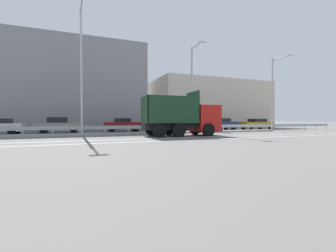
{
  "coord_description": "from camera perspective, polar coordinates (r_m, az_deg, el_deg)",
  "views": [
    {
      "loc": [
        -6.37,
        -17.67,
        1.31
      ],
      "look_at": [
        0.86,
        0.74,
        0.77
      ],
      "focal_mm": 24.0,
      "sensor_mm": 36.0,
      "label": 1
    }
  ],
  "objects": [
    {
      "name": "parked_car_4",
      "position": [
        26.36,
        1.4,
        0.37
      ],
      "size": [
        4.22,
        1.97,
        1.47
      ],
      "rotation": [
        0.0,
        0.0,
        1.59
      ],
      "color": "navy",
      "rests_on": "ground_plane"
    },
    {
      "name": "lane_strip_1",
      "position": [
        15.17,
        9.07,
        -3.39
      ],
      "size": [
        51.74,
        0.16,
        0.01
      ],
      "primitive_type": "cube",
      "color": "silver",
      "rests_on": "ground_plane"
    },
    {
      "name": "parked_car_6",
      "position": [
        32.64,
        21.57,
        0.48
      ],
      "size": [
        4.9,
        1.94,
        1.46
      ],
      "rotation": [
        0.0,
        0.0,
        1.6
      ],
      "color": "#B27A14",
      "rests_on": "ground_plane"
    },
    {
      "name": "background_building_1",
      "position": [
        42.62,
        8.43,
        5.07
      ],
      "size": [
        19.51,
        15.83,
        7.85
      ],
      "primitive_type": "cube",
      "color": "beige",
      "rests_on": "ground_plane"
    },
    {
      "name": "street_lamp_3",
      "position": [
        28.89,
        25.28,
        8.2
      ],
      "size": [
        0.71,
        2.56,
        8.4
      ],
      "color": "#ADADB2",
      "rests_on": "ground_plane"
    },
    {
      "name": "parked_car_2",
      "position": [
        24.29,
        -25.96,
        0.16
      ],
      "size": [
        4.23,
        1.99,
        1.56
      ],
      "rotation": [
        0.0,
        0.0,
        -1.55
      ],
      "color": "gray",
      "rests_on": "ground_plane"
    },
    {
      "name": "median_island",
      "position": [
        21.05,
        -3.79,
        -1.75
      ],
      "size": [
        28.45,
        1.1,
        0.18
      ],
      "primitive_type": "cube",
      "color": "gray",
      "rests_on": "ground_plane"
    },
    {
      "name": "ground_plane",
      "position": [
        18.83,
        -1.61,
        -2.42
      ],
      "size": [
        320.0,
        320.0,
        0.0
      ],
      "primitive_type": "plane",
      "color": "#605E5B"
    },
    {
      "name": "parked_car_3",
      "position": [
        24.95,
        -11.37,
        0.28
      ],
      "size": [
        4.18,
        2.15,
        1.48
      ],
      "rotation": [
        0.0,
        0.0,
        -1.63
      ],
      "color": "maroon",
      "rests_on": "ground_plane"
    },
    {
      "name": "background_building_0",
      "position": [
        31.98,
        -24.87,
        9.01
      ],
      "size": [
        19.79,
        8.17,
        11.06
      ],
      "primitive_type": "cube",
      "color": "gray",
      "rests_on": "ground_plane"
    },
    {
      "name": "median_road_sign",
      "position": [
        24.08,
        12.28,
        1.7
      ],
      "size": [
        0.84,
        0.16,
        2.54
      ],
      "color": "white",
      "rests_on": "ground_plane"
    },
    {
      "name": "lane_strip_0",
      "position": [
        16.88,
        5.69,
        -2.88
      ],
      "size": [
        51.74,
        0.16,
        0.01
      ],
      "primitive_type": "cube",
      "color": "silver",
      "rests_on": "ground_plane"
    },
    {
      "name": "median_guardrail",
      "position": [
        21.97,
        -4.57,
        -0.36
      ],
      "size": [
        51.74,
        0.09,
        0.78
      ],
      "color": "#9EA0A5",
      "rests_on": "ground_plane"
    },
    {
      "name": "street_lamp_1",
      "position": [
        20.23,
        -21.12,
        14.1
      ],
      "size": [
        0.71,
        2.44,
        10.43
      ],
      "color": "#ADADB2",
      "rests_on": "ground_plane"
    },
    {
      "name": "parked_car_5",
      "position": [
        29.24,
        13.09,
        0.48
      ],
      "size": [
        4.85,
        1.97,
        1.51
      ],
      "rotation": [
        0.0,
        0.0,
        1.62
      ],
      "color": "navy",
      "rests_on": "ground_plane"
    },
    {
      "name": "dump_truck",
      "position": [
        18.77,
        5.45,
        1.56
      ],
      "size": [
        6.45,
        2.99,
        3.65
      ],
      "rotation": [
        0.0,
        0.0,
        -1.62
      ],
      "color": "red",
      "rests_on": "ground_plane"
    },
    {
      "name": "church_tower",
      "position": [
        45.1,
        -8.28,
        6.93
      ],
      "size": [
        3.6,
        3.6,
        12.24
      ],
      "color": "silver",
      "rests_on": "ground_plane"
    },
    {
      "name": "street_lamp_2",
      "position": [
        22.83,
        6.27,
        10.38
      ],
      "size": [
        0.71,
        2.54,
        8.58
      ],
      "color": "#ADADB2",
      "rests_on": "ground_plane"
    }
  ]
}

